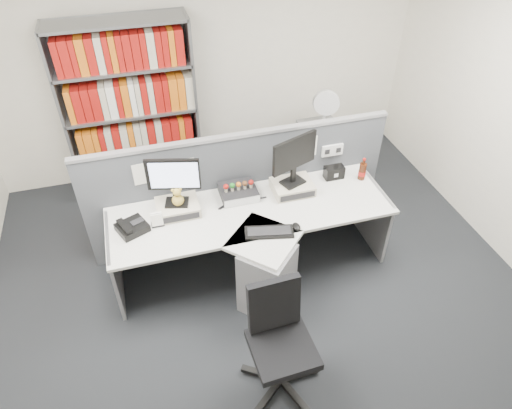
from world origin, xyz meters
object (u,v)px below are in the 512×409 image
object	(u,v)px
desk_fan	(326,106)
speaker	(334,172)
keyboard	(269,232)
filing_cabinet	(320,155)
monitor_left	(174,178)
desk_calendar	(157,220)
cola_bottle	(362,171)
office_chair	(279,337)
mouse	(296,227)
desk	(258,247)
monitor_right	(294,157)
shelving_unit	(132,115)
desk_phone	(131,227)
desktop_pc	(238,192)

from	to	relation	value
desk_fan	speaker	bearing A→B (deg)	-106.56
keyboard	filing_cabinet	xyz separation A→B (m)	(1.13, 1.52, -0.38)
monitor_left	speaker	distance (m)	1.60
monitor_left	desk_calendar	bearing A→B (deg)	-147.30
cola_bottle	desk_fan	world-z (taller)	desk_fan
monitor_left	keyboard	bearing A→B (deg)	-35.18
desk_calendar	office_chair	distance (m)	1.47
mouse	office_chair	distance (m)	1.01
desk	cola_bottle	world-z (taller)	cola_bottle
monitor_right	shelving_unit	size ratio (longest dim) A/B	0.25
desk_phone	keyboard	bearing A→B (deg)	-17.65
desk_calendar	monitor_left	bearing A→B (deg)	32.70
desk	desktop_pc	distance (m)	0.55
desk_calendar	cola_bottle	distance (m)	2.03
desktop_pc	desk_calendar	distance (m)	0.81
shelving_unit	desk_fan	bearing A→B (deg)	-12.07
monitor_left	desk_calendar	size ratio (longest dim) A/B	3.54
desk_calendar	monitor_right	bearing A→B (deg)	5.67
desktop_pc	speaker	distance (m)	0.98
monitor_left	desk_fan	xyz separation A→B (m)	(1.84, 1.02, -0.10)
mouse	filing_cabinet	world-z (taller)	mouse
desk_fan	desk_calendar	bearing A→B (deg)	-150.74
desk_calendar	desk_fan	distance (m)	2.35
mouse	desk	bearing A→B (deg)	158.36
cola_bottle	desk_fan	bearing A→B (deg)	88.97
desk_calendar	office_chair	xyz separation A→B (m)	(0.72, -1.26, -0.26)
mouse	speaker	world-z (taller)	speaker
monitor_right	desk_calendar	world-z (taller)	monitor_right
keyboard	mouse	world-z (taller)	mouse
keyboard	desk_phone	xyz separation A→B (m)	(-1.14, 0.36, 0.03)
monitor_right	monitor_left	bearing A→B (deg)	-179.99
speaker	filing_cabinet	size ratio (longest dim) A/B	0.27
mouse	desk_phone	world-z (taller)	desk_phone
monitor_left	keyboard	world-z (taller)	monitor_left
shelving_unit	filing_cabinet	bearing A→B (deg)	-12.07
monitor_right	desk_phone	bearing A→B (deg)	-174.74
monitor_left	shelving_unit	world-z (taller)	shelving_unit
mouse	desk_fan	bearing A→B (deg)	59.88
shelving_unit	desk_fan	size ratio (longest dim) A/B	4.09
cola_bottle	desk	bearing A→B (deg)	-162.08
desk_calendar	shelving_unit	distance (m)	1.61
desk	mouse	xyz separation A→B (m)	(0.32, -0.13, 0.28)
monitor_right	keyboard	bearing A→B (deg)	-127.70
filing_cabinet	office_chair	world-z (taller)	office_chair
filing_cabinet	desk_fan	size ratio (longest dim) A/B	1.43
keyboard	desk_phone	size ratio (longest dim) A/B	1.44
mouse	desk_fan	size ratio (longest dim) A/B	0.22
keyboard	office_chair	distance (m)	0.93
speaker	cola_bottle	bearing A→B (deg)	-20.53
desk_calendar	office_chair	size ratio (longest dim) A/B	0.14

